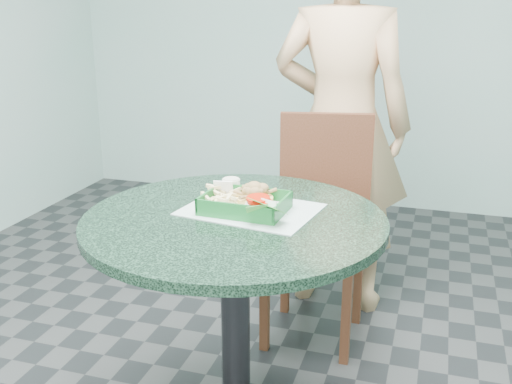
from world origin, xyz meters
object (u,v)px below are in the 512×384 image
(diner_person, at_px, (342,101))
(food_basket, at_px, (245,213))
(sauce_ramekin, at_px, (229,189))
(dining_chair, at_px, (320,212))
(crab_sandwich, at_px, (254,199))
(cafe_table, at_px, (235,275))

(diner_person, height_order, food_basket, diner_person)
(diner_person, bearing_deg, sauce_ramekin, 79.31)
(sauce_ramekin, bearing_deg, dining_chair, 73.85)
(crab_sandwich, height_order, sauce_ramekin, crab_sandwich)
(diner_person, bearing_deg, crab_sandwich, 86.23)
(diner_person, height_order, crab_sandwich, diner_person)
(dining_chair, height_order, sauce_ramekin, dining_chair)
(diner_person, xyz_separation_m, sauce_ramekin, (-0.20, -0.89, -0.15))
(cafe_table, height_order, food_basket, food_basket)
(sauce_ramekin, bearing_deg, crab_sandwich, -32.82)
(food_basket, distance_m, sauce_ramekin, 0.14)
(food_basket, xyz_separation_m, crab_sandwich, (0.02, 0.04, 0.03))
(diner_person, relative_size, food_basket, 7.84)
(crab_sandwich, bearing_deg, diner_person, 84.00)
(cafe_table, relative_size, sauce_ramekin, 15.72)
(cafe_table, bearing_deg, dining_chair, 82.11)
(dining_chair, relative_size, crab_sandwich, 8.20)
(cafe_table, relative_size, dining_chair, 0.96)
(dining_chair, distance_m, sauce_ramekin, 0.69)
(diner_person, bearing_deg, food_basket, 85.61)
(food_basket, bearing_deg, diner_person, 83.38)
(dining_chair, relative_size, food_basket, 3.83)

